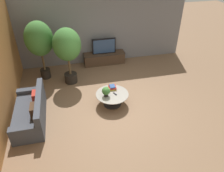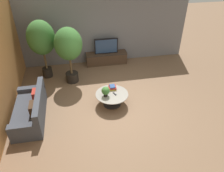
{
  "view_description": "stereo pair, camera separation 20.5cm",
  "coord_description": "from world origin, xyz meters",
  "px_view_note": "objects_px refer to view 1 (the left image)",
  "views": [
    {
      "loc": [
        -1.35,
        -5.34,
        4.54
      ],
      "look_at": [
        -0.05,
        0.36,
        0.55
      ],
      "focal_mm": 35.0,
      "sensor_mm": 36.0,
      "label": 1
    },
    {
      "loc": [
        -1.15,
        -5.38,
        4.54
      ],
      "look_at": [
        -0.05,
        0.36,
        0.55
      ],
      "focal_mm": 35.0,
      "sensor_mm": 36.0,
      "label": 2
    }
  ],
  "objects_px": {
    "television": "(104,46)",
    "couch_by_wall": "(31,112)",
    "potted_palm_corner": "(67,47)",
    "media_console": "(104,58)",
    "potted_plant_tabletop": "(106,91)",
    "potted_palm_tall": "(39,40)",
    "coffee_table": "(112,97)"
  },
  "relations": [
    {
      "from": "potted_plant_tabletop",
      "to": "television",
      "type": "bearing_deg",
      "value": 80.02
    },
    {
      "from": "potted_palm_corner",
      "to": "media_console",
      "type": "bearing_deg",
      "value": 37.78
    },
    {
      "from": "television",
      "to": "potted_palm_tall",
      "type": "xyz_separation_m",
      "value": [
        -2.44,
        -0.62,
        0.74
      ]
    },
    {
      "from": "television",
      "to": "couch_by_wall",
      "type": "relative_size",
      "value": 0.5
    },
    {
      "from": "media_console",
      "to": "coffee_table",
      "type": "xyz_separation_m",
      "value": [
        -0.3,
        -2.82,
        0.04
      ]
    },
    {
      "from": "media_console",
      "to": "potted_palm_tall",
      "type": "distance_m",
      "value": 2.83
    },
    {
      "from": "potted_palm_tall",
      "to": "potted_plant_tabletop",
      "type": "distance_m",
      "value": 3.12
    },
    {
      "from": "television",
      "to": "couch_by_wall",
      "type": "xyz_separation_m",
      "value": [
        -2.78,
        -3.01,
        -0.51
      ]
    },
    {
      "from": "media_console",
      "to": "potted_plant_tabletop",
      "type": "bearing_deg",
      "value": -99.98
    },
    {
      "from": "television",
      "to": "media_console",
      "type": "bearing_deg",
      "value": 90.0
    },
    {
      "from": "media_console",
      "to": "coffee_table",
      "type": "relative_size",
      "value": 1.67
    },
    {
      "from": "television",
      "to": "potted_plant_tabletop",
      "type": "bearing_deg",
      "value": -99.98
    },
    {
      "from": "potted_palm_corner",
      "to": "coffee_table",
      "type": "bearing_deg",
      "value": -53.74
    },
    {
      "from": "potted_palm_tall",
      "to": "potted_plant_tabletop",
      "type": "height_order",
      "value": "potted_palm_tall"
    },
    {
      "from": "television",
      "to": "potted_palm_corner",
      "type": "height_order",
      "value": "potted_palm_corner"
    },
    {
      "from": "media_console",
      "to": "coffee_table",
      "type": "height_order",
      "value": "media_console"
    },
    {
      "from": "coffee_table",
      "to": "potted_palm_tall",
      "type": "relative_size",
      "value": 0.47
    },
    {
      "from": "couch_by_wall",
      "to": "potted_palm_corner",
      "type": "relative_size",
      "value": 0.93
    },
    {
      "from": "television",
      "to": "couch_by_wall",
      "type": "distance_m",
      "value": 4.13
    },
    {
      "from": "coffee_table",
      "to": "couch_by_wall",
      "type": "bearing_deg",
      "value": -175.62
    },
    {
      "from": "television",
      "to": "coffee_table",
      "type": "height_order",
      "value": "television"
    },
    {
      "from": "media_console",
      "to": "television",
      "type": "bearing_deg",
      "value": -90.0
    },
    {
      "from": "potted_palm_tall",
      "to": "television",
      "type": "bearing_deg",
      "value": 14.36
    },
    {
      "from": "couch_by_wall",
      "to": "potted_palm_corner",
      "type": "distance_m",
      "value": 2.52
    },
    {
      "from": "potted_palm_tall",
      "to": "potted_plant_tabletop",
      "type": "xyz_separation_m",
      "value": [
        1.93,
        -2.26,
        -0.94
      ]
    },
    {
      "from": "television",
      "to": "couch_by_wall",
      "type": "height_order",
      "value": "television"
    },
    {
      "from": "potted_plant_tabletop",
      "to": "potted_palm_tall",
      "type": "bearing_deg",
      "value": 130.55
    },
    {
      "from": "couch_by_wall",
      "to": "potted_palm_tall",
      "type": "xyz_separation_m",
      "value": [
        0.34,
        2.38,
        1.26
      ]
    },
    {
      "from": "couch_by_wall",
      "to": "potted_palm_tall",
      "type": "height_order",
      "value": "potted_palm_tall"
    },
    {
      "from": "couch_by_wall",
      "to": "potted_plant_tabletop",
      "type": "bearing_deg",
      "value": 93.17
    },
    {
      "from": "television",
      "to": "potted_plant_tabletop",
      "type": "relative_size",
      "value": 3.01
    },
    {
      "from": "coffee_table",
      "to": "potted_palm_tall",
      "type": "xyz_separation_m",
      "value": [
        -2.14,
        2.19,
        1.25
      ]
    }
  ]
}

